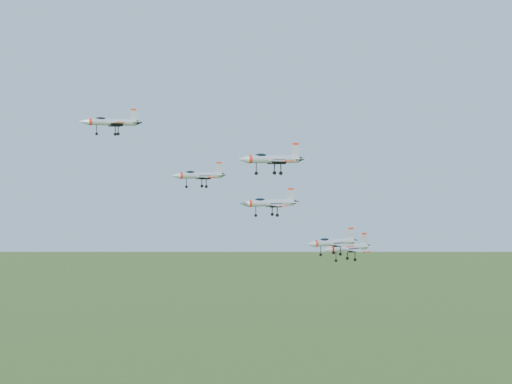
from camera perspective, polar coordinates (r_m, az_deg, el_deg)
name	(u,v)px	position (r m, az deg, el deg)	size (l,w,h in m)	color
jet_lead	(111,122)	(133.99, -11.56, 5.52)	(11.94, 9.84, 3.20)	#B5BCC3
jet_left_high	(199,175)	(127.39, -4.61, 1.36)	(10.96, 9.09, 2.93)	#B5BCC3
jet_right_high	(271,159)	(115.17, 1.22, 2.67)	(12.42, 10.25, 3.32)	#B5BCC3
jet_left_low	(269,203)	(143.51, 1.05, -0.85)	(13.42, 11.01, 3.60)	#B5BCC3
jet_right_low	(332,242)	(119.98, 6.11, -4.01)	(10.66, 8.86, 2.85)	#B5BCC3
jet_trail	(347,248)	(137.19, 7.26, -4.44)	(12.14, 10.20, 3.26)	#B5BCC3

